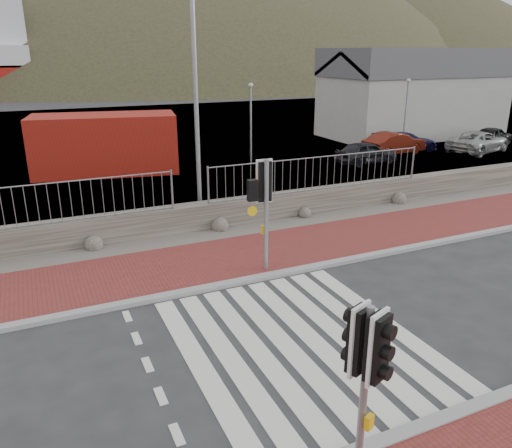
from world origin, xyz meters
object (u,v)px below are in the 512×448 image
car_c (406,142)px  car_d (478,142)px  traffic_signal_near (367,358)px  streetlight (200,77)px  traffic_signal_far (265,192)px  car_b (394,143)px  shipping_container (105,144)px  car_a (366,152)px  car_e (492,136)px

car_c → car_d: (3.65, -2.00, 0.06)m
traffic_signal_near → car_d: (20.33, 16.67, -1.32)m
streetlight → car_d: bearing=27.3°
car_c → streetlight: bearing=124.7°
traffic_signal_far → car_b: 17.84m
shipping_container → car_c: shipping_container is taller
car_b → car_a: bearing=106.2°
traffic_signal_near → car_c: traffic_signal_near is taller
car_a → car_b: bearing=-67.8°
traffic_signal_near → car_a: (12.49, 16.82, -1.35)m
traffic_signal_far → shipping_container: size_ratio=0.46×
car_b → car_c: car_b is taller
car_a → car_b: size_ratio=0.88×
car_b → car_e: (7.63, -0.10, -0.06)m
car_b → car_e: bearing=-99.0°
car_b → car_d: 5.16m
traffic_signal_near → traffic_signal_far: bearing=53.7°
traffic_signal_far → car_b: bearing=-136.6°
car_d → car_a: bearing=73.1°
car_d → traffic_signal_near: bearing=113.6°
traffic_signal_near → shipping_container: bearing=69.0°
shipping_container → car_e: size_ratio=1.96×
traffic_signal_far → car_c: bearing=-137.9°
streetlight → car_e: (21.33, 6.63, -4.26)m
car_c → car_e: bearing=-87.0°
traffic_signal_near → shipping_container: shipping_container is taller
car_b → traffic_signal_far: bearing=121.8°
car_a → car_e: bearing=-85.6°
traffic_signal_far → car_b: traffic_signal_far is taller
traffic_signal_far → car_e: size_ratio=0.90×
traffic_signal_near → car_a: 21.00m
car_b → shipping_container: bearing=73.5°
car_c → shipping_container: bearing=92.9°
car_b → car_c: 1.40m
car_e → traffic_signal_far: bearing=100.8°
streetlight → car_d: size_ratio=1.94×
car_e → car_b: bearing=72.0°
traffic_signal_far → car_d: (18.56, 9.95, -1.60)m
traffic_signal_far → car_d: 21.12m
car_a → car_d: size_ratio=0.77×
car_b → car_c: size_ratio=1.02×
shipping_container → car_d: shipping_container is taller
traffic_signal_far → streetlight: 5.36m
shipping_container → car_d: size_ratio=1.50×
streetlight → car_b: 15.84m
shipping_container → car_d: (20.54, -3.75, -0.77)m
car_e → car_a: bearing=79.3°
shipping_container → car_e: (23.23, -2.39, -0.81)m
streetlight → car_b: (13.70, 6.74, -4.20)m
car_c → car_a: bearing=122.7°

